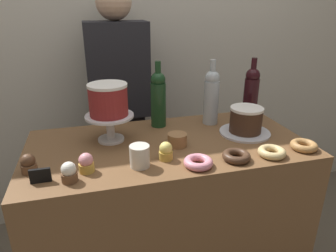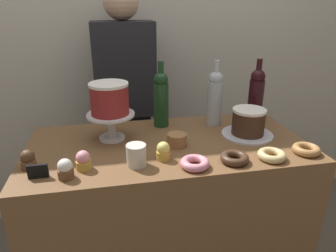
% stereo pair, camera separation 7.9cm
% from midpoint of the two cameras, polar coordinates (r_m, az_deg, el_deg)
% --- Properties ---
extents(back_wall, '(6.00, 0.05, 2.60)m').
position_cam_midpoint_polar(back_wall, '(2.11, -7.61, 16.53)').
color(back_wall, beige).
rests_on(back_wall, ground_plane).
extents(display_counter, '(1.23, 0.61, 0.91)m').
position_cam_midpoint_polar(display_counter, '(1.61, -1.48, -18.11)').
color(display_counter, brown).
rests_on(display_counter, ground_plane).
extents(cake_stand_pedestal, '(0.21, 0.21, 0.12)m').
position_cam_midpoint_polar(cake_stand_pedestal, '(1.38, -12.41, 0.51)').
color(cake_stand_pedestal, silver).
rests_on(cake_stand_pedestal, display_counter).
extents(white_layer_cake, '(0.17, 0.17, 0.14)m').
position_cam_midpoint_polar(white_layer_cake, '(1.35, -12.79, 4.82)').
color(white_layer_cake, maroon).
rests_on(white_layer_cake, cake_stand_pedestal).
extents(silver_serving_platter, '(0.24, 0.24, 0.01)m').
position_cam_midpoint_polar(silver_serving_platter, '(1.49, 12.68, -1.20)').
color(silver_serving_platter, silver).
rests_on(silver_serving_platter, display_counter).
extents(chocolate_round_cake, '(0.15, 0.15, 0.12)m').
position_cam_midpoint_polar(chocolate_round_cake, '(1.46, 12.88, 1.16)').
color(chocolate_round_cake, '#3D2619').
rests_on(chocolate_round_cake, silver_serving_platter).
extents(wine_bottle_green, '(0.08, 0.08, 0.33)m').
position_cam_midpoint_polar(wine_bottle_green, '(1.50, -3.33, 5.19)').
color(wine_bottle_green, '#193D1E').
rests_on(wine_bottle_green, display_counter).
extents(wine_bottle_dark_red, '(0.08, 0.08, 0.33)m').
position_cam_midpoint_polar(wine_bottle_dark_red, '(1.64, 13.94, 6.01)').
color(wine_bottle_dark_red, black).
rests_on(wine_bottle_dark_red, display_counter).
extents(wine_bottle_clear, '(0.08, 0.08, 0.33)m').
position_cam_midpoint_polar(wine_bottle_clear, '(1.55, 6.66, 5.56)').
color(wine_bottle_clear, '#B2BCC1').
rests_on(wine_bottle_clear, display_counter).
extents(cupcake_lemon, '(0.06, 0.06, 0.07)m').
position_cam_midpoint_polar(cupcake_lemon, '(1.20, -2.30, -4.78)').
color(cupcake_lemon, gold).
rests_on(cupcake_lemon, display_counter).
extents(cupcake_strawberry, '(0.06, 0.06, 0.07)m').
position_cam_midpoint_polar(cupcake_strawberry, '(1.17, -16.96, -6.70)').
color(cupcake_strawberry, gold).
rests_on(cupcake_strawberry, display_counter).
extents(cupcake_chocolate, '(0.06, 0.06, 0.07)m').
position_cam_midpoint_polar(cupcake_chocolate, '(1.24, -26.35, -6.40)').
color(cupcake_chocolate, brown).
rests_on(cupcake_chocolate, display_counter).
extents(cupcake_vanilla, '(0.06, 0.06, 0.07)m').
position_cam_midpoint_polar(cupcake_vanilla, '(1.13, -19.98, -8.22)').
color(cupcake_vanilla, brown).
rests_on(cupcake_vanilla, display_counter).
extents(donut_glazed, '(0.11, 0.11, 0.03)m').
position_cam_midpoint_polar(donut_glazed, '(1.30, 17.20, -4.71)').
color(donut_glazed, '#E0C17F').
rests_on(donut_glazed, display_counter).
extents(donut_maple, '(0.11, 0.11, 0.03)m').
position_cam_midpoint_polar(donut_maple, '(1.40, 22.61, -3.43)').
color(donut_maple, '#B27F47').
rests_on(donut_maple, display_counter).
extents(donut_pink, '(0.11, 0.11, 0.03)m').
position_cam_midpoint_polar(donut_pink, '(1.16, 3.74, -6.81)').
color(donut_pink, pink).
rests_on(donut_pink, display_counter).
extents(donut_chocolate, '(0.11, 0.11, 0.03)m').
position_cam_midpoint_polar(donut_chocolate, '(1.23, 10.88, -5.57)').
color(donut_chocolate, '#472D1E').
rests_on(donut_chocolate, display_counter).
extents(cookie_stack, '(0.08, 0.08, 0.05)m').
position_cam_midpoint_polar(cookie_stack, '(1.32, 0.04, -2.60)').
color(cookie_stack, olive).
rests_on(cookie_stack, display_counter).
extents(price_sign_chalkboard, '(0.07, 0.01, 0.05)m').
position_cam_midpoint_polar(price_sign_chalkboard, '(1.16, -24.62, -8.47)').
color(price_sign_chalkboard, black).
rests_on(price_sign_chalkboard, display_counter).
extents(coffee_cup_ceramic, '(0.08, 0.08, 0.08)m').
position_cam_midpoint_polar(coffee_cup_ceramic, '(1.16, -7.28, -5.63)').
color(coffee_cup_ceramic, silver).
rests_on(coffee_cup_ceramic, display_counter).
extents(barista_figure, '(0.36, 0.22, 1.60)m').
position_cam_midpoint_polar(barista_figure, '(1.95, -10.02, 2.05)').
color(barista_figure, black).
rests_on(barista_figure, ground_plane).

